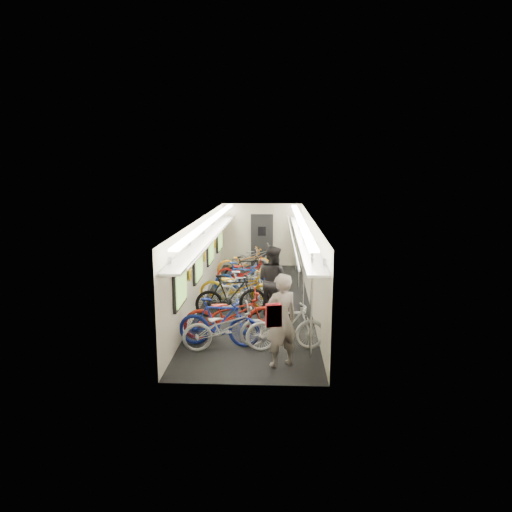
# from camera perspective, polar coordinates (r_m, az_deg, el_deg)

# --- Properties ---
(train_car_shell) EXTENTS (10.00, 10.00, 10.00)m
(train_car_shell) POSITION_cam_1_polar(r_m,az_deg,el_deg) (13.28, -1.41, 1.98)
(train_car_shell) COLOR black
(train_car_shell) RESTS_ON ground
(bicycle_0) EXTENTS (1.91, 1.08, 0.95)m
(bicycle_0) POSITION_cam_1_polar(r_m,az_deg,el_deg) (9.59, -3.78, -8.88)
(bicycle_0) COLOR #A4A4A9
(bicycle_0) RESTS_ON ground
(bicycle_1) EXTENTS (1.79, 0.67, 1.05)m
(bicycle_1) POSITION_cam_1_polar(r_m,az_deg,el_deg) (9.74, -4.66, -8.26)
(bicycle_1) COLOR navy
(bicycle_1) RESTS_ON ground
(bicycle_2) EXTENTS (2.19, 1.12, 1.10)m
(bicycle_2) POSITION_cam_1_polar(r_m,az_deg,el_deg) (10.15, -3.13, -7.30)
(bicycle_2) COLOR maroon
(bicycle_2) RESTS_ON ground
(bicycle_3) EXTENTS (1.89, 0.87, 1.09)m
(bicycle_3) POSITION_cam_1_polar(r_m,az_deg,el_deg) (11.62, -3.13, -4.94)
(bicycle_3) COLOR black
(bicycle_3) RESTS_ON ground
(bicycle_4) EXTENTS (2.28, 1.18, 1.14)m
(bicycle_4) POSITION_cam_1_polar(r_m,az_deg,el_deg) (12.22, -2.27, -4.02)
(bicycle_4) COLOR #C08912
(bicycle_4) RESTS_ON ground
(bicycle_5) EXTENTS (1.81, 0.90, 1.04)m
(bicycle_5) POSITION_cam_1_polar(r_m,az_deg,el_deg) (12.27, -1.31, -4.19)
(bicycle_5) COLOR silver
(bicycle_5) RESTS_ON ground
(bicycle_6) EXTENTS (1.97, 1.33, 0.98)m
(bicycle_6) POSITION_cam_1_polar(r_m,az_deg,el_deg) (12.47, -2.43, -4.11)
(bicycle_6) COLOR #A7A7AB
(bicycle_6) RESTS_ON ground
(bicycle_7) EXTENTS (1.82, 0.93, 1.06)m
(bicycle_7) POSITION_cam_1_polar(r_m,az_deg,el_deg) (13.23, -1.75, -3.05)
(bicycle_7) COLOR navy
(bicycle_7) RESTS_ON ground
(bicycle_8) EXTENTS (1.86, 0.68, 0.97)m
(bicycle_8) POSITION_cam_1_polar(r_m,az_deg,el_deg) (14.43, -1.34, -2.04)
(bicycle_8) COLOR #A01311
(bicycle_8) RESTS_ON ground
(bicycle_9) EXTENTS (1.61, 0.85, 0.93)m
(bicycle_9) POSITION_cam_1_polar(r_m,az_deg,el_deg) (14.81, -1.11, -1.77)
(bicycle_9) COLOR black
(bicycle_9) RESTS_ON ground
(bicycle_10) EXTENTS (2.03, 1.29, 1.01)m
(bicycle_10) POSITION_cam_1_polar(r_m,az_deg,el_deg) (15.77, -1.48, -0.85)
(bicycle_10) COLOR orange
(bicycle_10) RESTS_ON ground
(bicycle_11) EXTENTS (1.74, 0.75, 1.01)m
(bicycle_11) POSITION_cam_1_polar(r_m,az_deg,el_deg) (9.51, 3.77, -8.88)
(bicycle_11) COLOR silver
(bicycle_11) RESTS_ON ground
(bicycle_12) EXTENTS (1.95, 1.13, 0.97)m
(bicycle_12) POSITION_cam_1_polar(r_m,az_deg,el_deg) (15.74, -1.58, -0.95)
(bicycle_12) COLOR slate
(bicycle_12) RESTS_ON ground
(bicycle_14) EXTENTS (1.91, 0.98, 0.96)m
(bicycle_14) POSITION_cam_1_polar(r_m,az_deg,el_deg) (16.93, -0.01, -0.11)
(bicycle_14) COLOR slate
(bicycle_14) RESTS_ON ground
(passenger_near) EXTENTS (0.79, 0.69, 1.81)m
(passenger_near) POSITION_cam_1_polar(r_m,az_deg,el_deg) (8.67, 3.16, -8.04)
(passenger_near) COLOR gray
(passenger_near) RESTS_ON ground
(passenger_mid) EXTENTS (1.11, 1.09, 1.81)m
(passenger_mid) POSITION_cam_1_polar(r_m,az_deg,el_deg) (11.64, 2.06, -3.09)
(passenger_mid) COLOR black
(passenger_mid) RESTS_ON ground
(backpack) EXTENTS (0.28, 0.19, 0.38)m
(backpack) POSITION_cam_1_polar(r_m,az_deg,el_deg) (7.77, 2.21, -7.40)
(backpack) COLOR red
(backpack) RESTS_ON passenger_near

